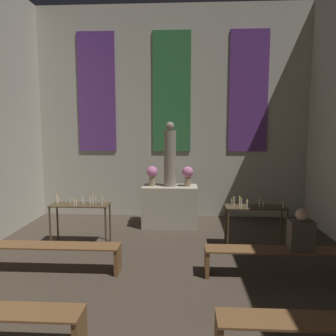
# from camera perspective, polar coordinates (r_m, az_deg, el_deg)

# --- Properties ---
(wall_back) EXTENTS (7.13, 0.16, 5.38)m
(wall_back) POSITION_cam_1_polar(r_m,az_deg,el_deg) (8.55, 0.66, 9.68)
(wall_back) COLOR #B2AD9E
(wall_back) RESTS_ON ground_plane
(altar) EXTENTS (1.28, 0.67, 0.96)m
(altar) POSITION_cam_1_polar(r_m,az_deg,el_deg) (7.77, 0.32, -6.66)
(altar) COLOR #ADA38E
(altar) RESTS_ON ground_plane
(statue) EXTENTS (0.28, 0.28, 1.49)m
(statue) POSITION_cam_1_polar(r_m,az_deg,el_deg) (7.57, 0.33, 2.06)
(statue) COLOR gray
(statue) RESTS_ON altar
(flower_vase_left) EXTENTS (0.26, 0.26, 0.46)m
(flower_vase_left) POSITION_cam_1_polar(r_m,az_deg,el_deg) (7.65, -2.78, -1.00)
(flower_vase_left) COLOR #937A5B
(flower_vase_left) RESTS_ON altar
(flower_vase_right) EXTENTS (0.26, 0.26, 0.46)m
(flower_vase_right) POSITION_cam_1_polar(r_m,az_deg,el_deg) (7.61, 3.45, -1.05)
(flower_vase_right) COLOR #937A5B
(flower_vase_right) RESTS_ON altar
(candle_rack_left) EXTENTS (1.16, 0.43, 1.01)m
(candle_rack_left) POSITION_cam_1_polar(r_m,az_deg,el_deg) (6.78, -15.02, -7.08)
(candle_rack_left) COLOR #473823
(candle_rack_left) RESTS_ON ground_plane
(candle_rack_right) EXTENTS (1.16, 0.43, 1.01)m
(candle_rack_right) POSITION_cam_1_polar(r_m,az_deg,el_deg) (6.59, 14.91, -7.48)
(candle_rack_right) COLOR #473823
(candle_rack_right) RESTS_ON ground_plane
(pew_back_left) EXTENTS (2.49, 0.36, 0.44)m
(pew_back_left) POSITION_cam_1_polar(r_m,az_deg,el_deg) (5.81, -20.91, -13.33)
(pew_back_left) COLOR brown
(pew_back_left) RESTS_ON ground_plane
(pew_back_right) EXTENTS (2.49, 0.36, 0.44)m
(pew_back_right) POSITION_cam_1_polar(r_m,az_deg,el_deg) (5.57, 19.79, -14.20)
(pew_back_right) COLOR brown
(pew_back_right) RESTS_ON ground_plane
(person_seated) EXTENTS (0.36, 0.24, 0.65)m
(person_seated) POSITION_cam_1_polar(r_m,az_deg,el_deg) (5.51, 22.17, -10.31)
(person_seated) COLOR #4C4238
(person_seated) RESTS_ON pew_back_right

